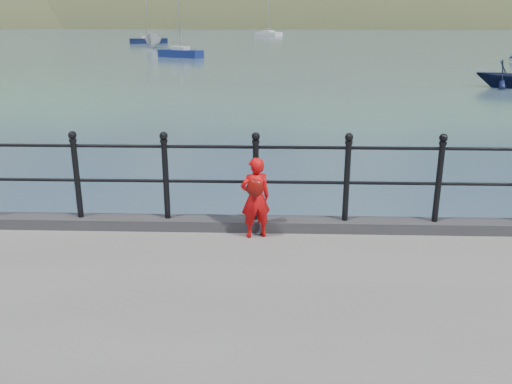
{
  "coord_description": "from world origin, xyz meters",
  "views": [
    {
      "loc": [
        0.84,
        -7.01,
        3.78
      ],
      "look_at": [
        0.6,
        -0.2,
        1.55
      ],
      "focal_mm": 38.0,
      "sensor_mm": 36.0,
      "label": 1
    }
  ],
  "objects_px": {
    "railing": "(210,171)",
    "launch_navy": "(504,74)",
    "sailboat_port": "(181,54)",
    "launch_white": "(153,40)",
    "sailboat_deep": "(268,34)",
    "sailboat_left": "(148,41)",
    "child": "(255,197)"
  },
  "relations": [
    {
      "from": "railing",
      "to": "sailboat_port",
      "type": "distance_m",
      "value": 45.83
    },
    {
      "from": "launch_navy",
      "to": "sailboat_port",
      "type": "xyz_separation_m",
      "value": [
        -21.31,
        21.59,
        -0.4
      ]
    },
    {
      "from": "sailboat_left",
      "to": "launch_white",
      "type": "bearing_deg",
      "value": -92.23
    },
    {
      "from": "sailboat_deep",
      "to": "sailboat_left",
      "type": "height_order",
      "value": "sailboat_deep"
    },
    {
      "from": "railing",
      "to": "child",
      "type": "relative_size",
      "value": 16.88
    },
    {
      "from": "child",
      "to": "sailboat_deep",
      "type": "distance_m",
      "value": 102.34
    },
    {
      "from": "launch_navy",
      "to": "sailboat_deep",
      "type": "bearing_deg",
      "value": 39.96
    },
    {
      "from": "launch_navy",
      "to": "sailboat_left",
      "type": "relative_size",
      "value": 0.37
    },
    {
      "from": "launch_white",
      "to": "sailboat_port",
      "type": "xyz_separation_m",
      "value": [
        5.74,
        -14.77,
        -0.58
      ]
    },
    {
      "from": "railing",
      "to": "sailboat_port",
      "type": "xyz_separation_m",
      "value": [
        -8.04,
        45.09,
        -1.48
      ]
    },
    {
      "from": "sailboat_deep",
      "to": "sailboat_left",
      "type": "xyz_separation_m",
      "value": [
        -16.41,
        -30.88,
        -0.0
      ]
    },
    {
      "from": "launch_white",
      "to": "sailboat_left",
      "type": "height_order",
      "value": "sailboat_left"
    },
    {
      "from": "launch_navy",
      "to": "sailboat_port",
      "type": "relative_size",
      "value": 0.43
    },
    {
      "from": "launch_navy",
      "to": "launch_white",
      "type": "bearing_deg",
      "value": 66.62
    },
    {
      "from": "launch_white",
      "to": "sailboat_left",
      "type": "bearing_deg",
      "value": 101.22
    },
    {
      "from": "sailboat_port",
      "to": "launch_white",
      "type": "bearing_deg",
      "value": 139.83
    },
    {
      "from": "railing",
      "to": "launch_navy",
      "type": "xyz_separation_m",
      "value": [
        13.26,
        23.51,
        -1.09
      ]
    },
    {
      "from": "railing",
      "to": "child",
      "type": "xyz_separation_m",
      "value": [
        0.6,
        -0.26,
        -0.28
      ]
    },
    {
      "from": "sailboat_left",
      "to": "sailboat_port",
      "type": "distance_m",
      "value": 27.57
    },
    {
      "from": "sailboat_deep",
      "to": "sailboat_port",
      "type": "distance_m",
      "value": 57.46
    },
    {
      "from": "sailboat_left",
      "to": "launch_navy",
      "type": "bearing_deg",
      "value": -75.55
    },
    {
      "from": "sailboat_left",
      "to": "child",
      "type": "bearing_deg",
      "value": -94.11
    },
    {
      "from": "sailboat_port",
      "to": "child",
      "type": "bearing_deg",
      "value": -50.6
    },
    {
      "from": "launch_white",
      "to": "railing",
      "type": "bearing_deg",
      "value": -81.5
    },
    {
      "from": "child",
      "to": "sailboat_left",
      "type": "bearing_deg",
      "value": -93.97
    },
    {
      "from": "child",
      "to": "launch_white",
      "type": "height_order",
      "value": "child"
    },
    {
      "from": "launch_white",
      "to": "launch_navy",
      "type": "height_order",
      "value": "launch_white"
    },
    {
      "from": "railing",
      "to": "child",
      "type": "distance_m",
      "value": 0.71
    },
    {
      "from": "launch_white",
      "to": "sailboat_deep",
      "type": "height_order",
      "value": "sailboat_deep"
    },
    {
      "from": "launch_navy",
      "to": "railing",
      "type": "bearing_deg",
      "value": -179.45
    },
    {
      "from": "launch_navy",
      "to": "sailboat_deep",
      "type": "distance_m",
      "value": 79.77
    },
    {
      "from": "launch_white",
      "to": "sailboat_port",
      "type": "bearing_deg",
      "value": -73.24
    }
  ]
}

